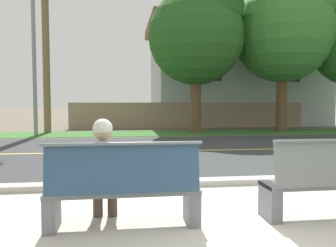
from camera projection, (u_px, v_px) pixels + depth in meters
The scene contains 14 objects.
ground_plane at pixel (161, 145), 11.51m from camera, with size 140.00×140.00×0.00m, color #665B4C.
sidewalk_pavement at pixel (235, 226), 3.99m from camera, with size 44.00×3.60×0.01m, color beige.
curb_edge at pixel (198, 182), 5.91m from camera, with size 44.00×0.30×0.11m, color #ADA89E.
street_asphalt at pixel (167, 151), 10.02m from camera, with size 52.00×8.00×0.01m, color #383A3D.
road_centre_line at pixel (167, 151), 10.02m from camera, with size 48.00×0.14×0.01m, color #E0CC4C.
far_verge_grass at pixel (150, 133), 15.65m from camera, with size 48.00×2.80×0.02m, color #38702D.
bench_left at pixel (124, 190), 3.87m from camera, with size 1.73×0.48×1.01m.
bench_right at pixel (335, 183), 4.21m from camera, with size 1.73×0.48×1.01m.
seated_person_grey at pixel (104, 168), 3.99m from camera, with size 0.52×0.68×1.25m.
streetlamp at pixel (34, 29), 14.49m from camera, with size 0.24×2.10×7.99m.
shade_tree_far_left at pixel (199, 30), 15.83m from camera, with size 4.43×4.43×7.31m.
shade_tree_left at pixel (287, 25), 16.54m from camera, with size 4.77×4.77×7.87m.
garden_wall at pixel (189, 115), 19.07m from camera, with size 13.00×0.36×1.40m, color gray.
house_across_street at pixel (234, 73), 22.54m from camera, with size 11.15×6.91×6.50m.
Camera 1 is at (-1.30, -3.37, 1.44)m, focal length 36.83 mm.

